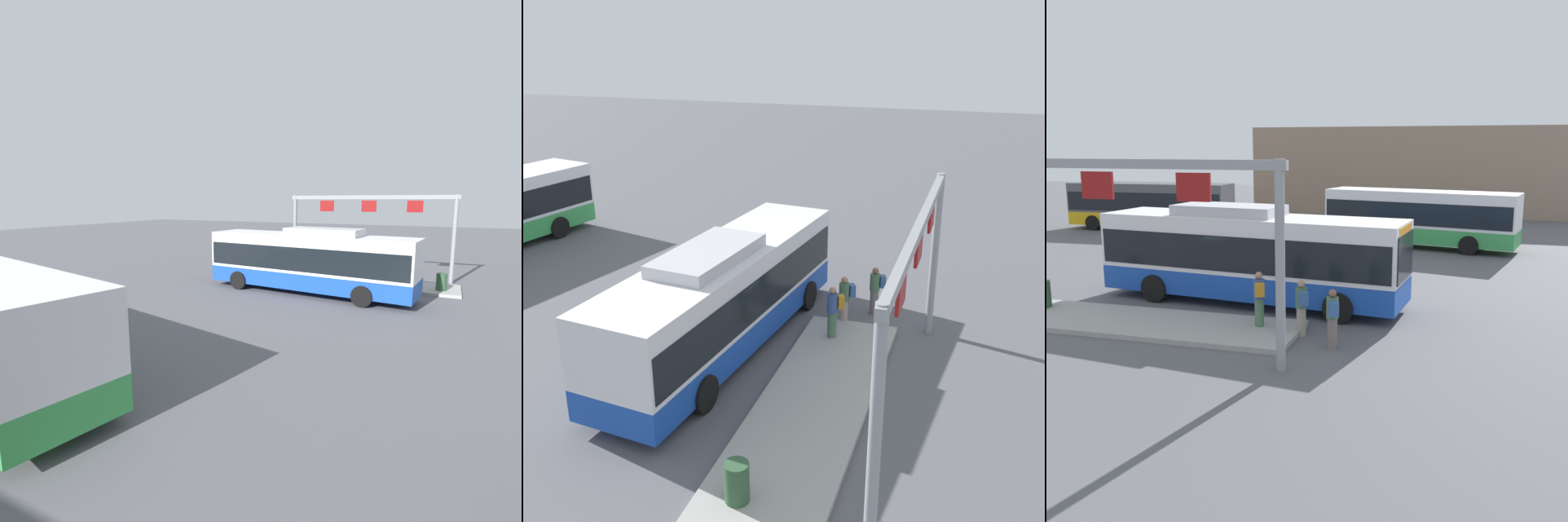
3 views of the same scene
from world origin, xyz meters
The scene contains 8 objects.
ground_plane centered at (0.00, 0.00, 0.00)m, with size 120.00×120.00×0.00m, color #56565B.
platform_curb centered at (-2.33, -3.45, 0.08)m, with size 10.00×2.80×0.16m, color #9E9E99.
bus_main centered at (-0.01, 0.00, 1.81)m, with size 11.14×3.67×3.46m.
person_boarding centered at (3.84, -3.89, 0.89)m, with size 0.46×0.59×1.67m.
person_waiting_near centered at (2.73, -3.08, 0.89)m, with size 0.52×0.60×1.67m.
person_waiting_mid centered at (1.40, -3.02, 1.05)m, with size 0.50×0.60×1.67m.
platform_sign_gantry centered at (-1.93, -5.79, 3.80)m, with size 10.21×0.24×5.20m.
trash_bin centered at (-6.35, -2.97, 0.61)m, with size 0.52×0.52×0.90m, color #2D5133.
Camera 2 is at (-16.19, -7.23, 9.38)m, focal length 44.29 mm.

